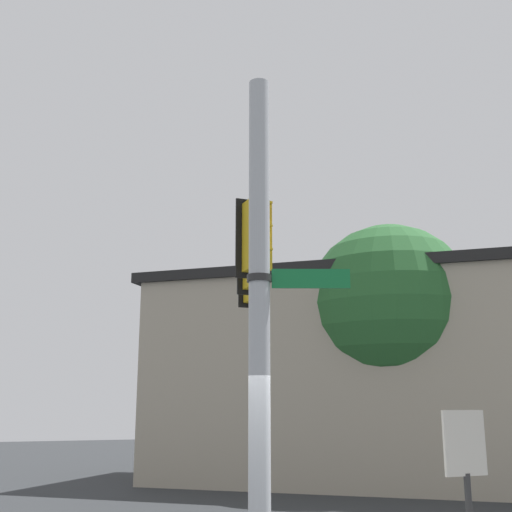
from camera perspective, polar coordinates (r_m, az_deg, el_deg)
signal_pole at (r=7.26m, az=0.29°, el=-6.46°), size 0.24×0.24×6.01m
mast_arm at (r=10.61m, az=0.02°, el=4.71°), size 2.29×5.41×0.16m
traffic_light_nearest_pole at (r=9.59m, az=0.13°, el=1.80°), size 0.54×0.49×1.31m
traffic_light_mid_inner at (r=10.99m, az=0.03°, el=-0.14°), size 0.54×0.49×1.31m
traffic_light_mid_outer at (r=12.40m, az=-0.05°, el=-1.65°), size 0.54×0.49×1.31m
street_name_sign at (r=7.36m, az=2.53°, el=-1.99°), size 1.10×0.54×0.22m
storefront_building at (r=20.21m, az=11.95°, el=-10.33°), size 15.03×14.10×6.09m
tree_by_storefront at (r=19.02m, az=11.66°, el=-4.54°), size 4.81×4.81×7.34m
historical_marker at (r=8.49m, az=17.98°, el=-17.66°), size 0.60×0.08×2.13m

